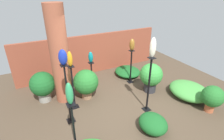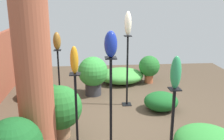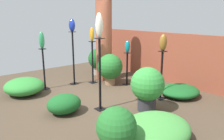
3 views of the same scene
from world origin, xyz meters
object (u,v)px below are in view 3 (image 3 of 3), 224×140
(brick_pillar, at_px, (104,36))
(pedestal_amber, at_px, (93,64))
(art_vase_jade, at_px, (42,40))
(potted_plant_front_left, at_px, (110,67))
(pedestal_bronze, at_px, (161,77))
(pedestal_ivory, at_px, (100,78))
(art_vase_cobalt, at_px, (72,25))
(art_vase_amber, at_px, (92,34))
(art_vase_bronze, at_px, (163,43))
(pedestal_cobalt, at_px, (73,60))
(art_vase_teal, at_px, (127,47))
(potted_plant_front_right, at_px, (99,60))
(potted_plant_back_center, at_px, (116,128))
(pedestal_jade, at_px, (44,71))
(art_vase_ivory, at_px, (99,25))
(pedestal_teal, at_px, (127,70))
(potted_plant_walkway_edge, at_px, (147,86))

(brick_pillar, xyz_separation_m, pedestal_amber, (0.14, -0.56, -0.81))
(art_vase_jade, distance_m, potted_plant_front_left, 2.07)
(pedestal_bronze, distance_m, art_vase_jade, 3.31)
(pedestal_ivory, xyz_separation_m, art_vase_cobalt, (-2.01, 0.52, 1.03))
(pedestal_bronze, height_order, art_vase_amber, art_vase_amber)
(brick_pillar, bearing_deg, pedestal_amber, -75.48)
(pedestal_amber, xyz_separation_m, art_vase_bronze, (2.20, 0.51, 0.81))
(brick_pillar, distance_m, pedestal_cobalt, 1.26)
(pedestal_bronze, bearing_deg, art_vase_jade, -143.82)
(pedestal_bronze, relative_size, art_vase_teal, 3.38)
(art_vase_amber, distance_m, potted_plant_front_right, 1.41)
(pedestal_bronze, bearing_deg, art_vase_teal, 172.57)
(art_vase_jade, bearing_deg, potted_plant_back_center, -7.64)
(pedestal_cobalt, bearing_deg, pedestal_amber, 62.97)
(pedestal_amber, relative_size, art_vase_bronze, 3.20)
(art_vase_jade, bearing_deg, brick_pillar, 82.88)
(art_vase_cobalt, xyz_separation_m, art_vase_bronze, (2.46, 1.01, -0.35))
(potted_plant_front_right, bearing_deg, pedestal_jade, -81.40)
(pedestal_cobalt, relative_size, art_vase_amber, 3.86)
(pedestal_cobalt, bearing_deg, art_vase_teal, 48.41)
(potted_plant_back_center, bearing_deg, brick_pillar, 144.51)
(pedestal_cobalt, distance_m, potted_plant_front_right, 1.35)
(pedestal_jade, bearing_deg, art_vase_ivory, 9.34)
(pedestal_teal, height_order, potted_plant_back_center, pedestal_teal)
(pedestal_bronze, distance_m, potted_plant_walkway_edge, 0.83)
(art_vase_jade, xyz_separation_m, potted_plant_front_right, (-0.32, 2.13, -0.85))
(pedestal_teal, relative_size, potted_plant_front_right, 1.04)
(pedestal_jade, bearing_deg, brick_pillar, 82.88)
(pedestal_teal, xyz_separation_m, art_vase_cobalt, (-1.06, -1.20, 1.32))
(potted_plant_front_right, height_order, potted_plant_walkway_edge, potted_plant_walkway_edge)
(pedestal_teal, relative_size, pedestal_ivory, 0.62)
(art_vase_teal, bearing_deg, art_vase_bronze, -7.43)
(art_vase_jade, xyz_separation_m, potted_plant_front_left, (0.86, 1.69, -0.85))
(pedestal_ivory, relative_size, art_vase_ivory, 3.11)
(pedestal_jade, distance_m, potted_plant_walkway_edge, 3.04)
(pedestal_jade, distance_m, art_vase_cobalt, 1.52)
(pedestal_jade, relative_size, potted_plant_front_left, 1.24)
(art_vase_jade, relative_size, art_vase_bronze, 1.15)
(potted_plant_walkway_edge, bearing_deg, art_vase_teal, 149.34)
(potted_plant_front_left, bearing_deg, potted_plant_front_right, 159.26)
(art_vase_jade, height_order, art_vase_amber, art_vase_amber)
(pedestal_jade, bearing_deg, pedestal_cobalt, 81.74)
(pedestal_ivory, xyz_separation_m, potted_plant_back_center, (1.51, -0.84, -0.27))
(art_vase_ivory, bearing_deg, pedestal_teal, 118.97)
(pedestal_bronze, height_order, potted_plant_walkway_edge, pedestal_bronze)
(pedestal_teal, relative_size, pedestal_cobalt, 0.62)
(pedestal_jade, distance_m, art_vase_ivory, 2.53)
(art_vase_teal, bearing_deg, potted_plant_front_left, -130.82)
(pedestal_jade, bearing_deg, art_vase_bronze, 36.18)
(brick_pillar, distance_m, art_vase_teal, 0.99)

